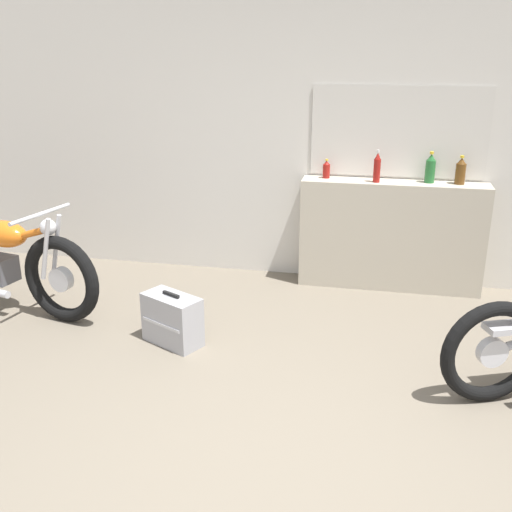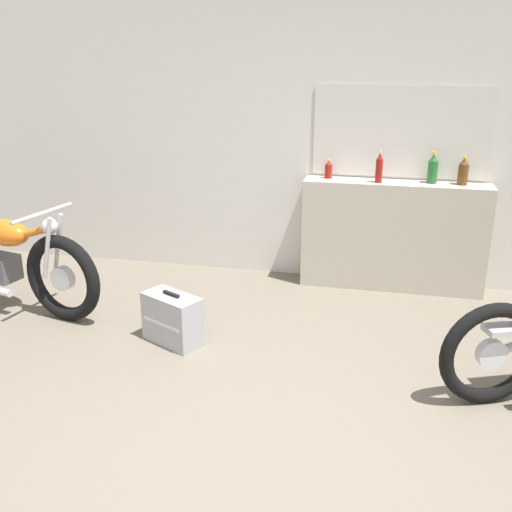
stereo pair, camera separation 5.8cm
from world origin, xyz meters
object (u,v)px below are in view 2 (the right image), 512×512
bottle_leftmost (328,170)px  hard_case_silver (172,319)px  bottle_center (433,169)px  bottle_right_center (463,172)px  bottle_left_center (379,168)px  motorcycle_orange (1,259)px

bottle_leftmost → hard_case_silver: bottle_leftmost is taller
bottle_center → bottle_right_center: 0.25m
bottle_left_center → hard_case_silver: size_ratio=0.56×
bottle_left_center → bottle_center: (0.46, 0.08, -0.01)m
motorcycle_orange → hard_case_silver: bearing=-11.5°
motorcycle_orange → hard_case_silver: motorcycle_orange is taller
bottle_leftmost → hard_case_silver: (-0.98, -1.53, -0.88)m
bottle_leftmost → bottle_left_center: bottle_left_center is taller
bottle_center → bottle_right_center: size_ratio=1.10×
bottle_right_center → motorcycle_orange: bottle_right_center is taller
bottle_leftmost → motorcycle_orange: (-2.63, -1.19, -0.65)m
bottle_center → bottle_right_center: (0.25, -0.01, -0.01)m
bottle_leftmost → bottle_center: bearing=-0.4°
bottle_leftmost → hard_case_silver: bearing=-122.8°
bottle_leftmost → bottle_left_center: size_ratio=0.60×
bottle_left_center → bottle_leftmost: bearing=169.2°
bottle_leftmost → bottle_left_center: 0.46m
bottle_left_center → hard_case_silver: (-1.43, -1.44, -0.93)m
bottle_right_center → motorcycle_orange: 4.03m
bottle_left_center → motorcycle_orange: bearing=-160.3°
motorcycle_orange → hard_case_silver: (1.65, -0.33, -0.23)m
bottle_right_center → hard_case_silver: (-2.15, -1.51, -0.92)m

